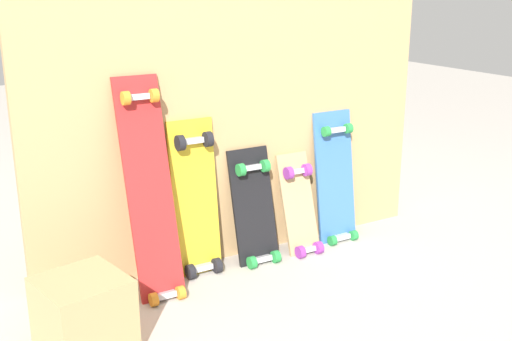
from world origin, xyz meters
The scene contains 8 objects.
ground_plane centered at (0.00, 0.00, 0.00)m, with size 12.00×12.00×0.00m, color #B2AAA0.
plywood_wall_panel centered at (0.00, 0.07, 0.87)m, with size 1.98×0.04×1.73m, color tan.
skateboard_red centered at (-0.51, -0.08, 0.41)m, with size 0.19×0.29×0.97m.
skateboard_yellow centered at (-0.27, -0.01, 0.32)m, with size 0.21×0.16×0.75m.
skateboard_black centered at (0.01, -0.04, 0.23)m, with size 0.21×0.20×0.60m.
skateboard_natural centered at (0.26, -0.05, 0.20)m, with size 0.17×0.22×0.54m.
skateboard_blue centered at (0.49, -0.02, 0.29)m, with size 0.22×0.17×0.72m.
wooden_crate centered at (-0.89, -0.40, 0.14)m, with size 0.28×0.28×0.28m, color tan.
Camera 1 is at (-1.37, -2.40, 1.26)m, focal length 44.22 mm.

